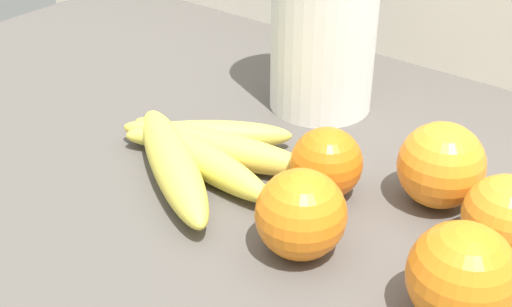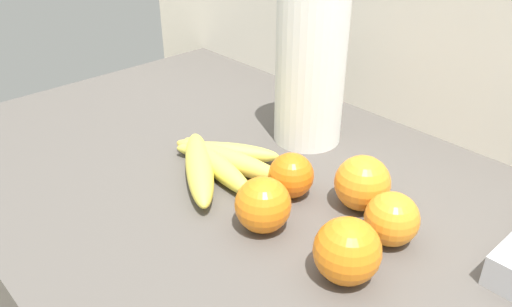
{
  "view_description": "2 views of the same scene",
  "coord_description": "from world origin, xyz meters",
  "views": [
    {
      "loc": [
        0.16,
        -0.44,
        1.32
      ],
      "look_at": [
        -0.18,
        -0.01,
        0.99
      ],
      "focal_mm": 48.19,
      "sensor_mm": 36.0,
      "label": 1
    },
    {
      "loc": [
        0.31,
        -0.44,
        1.38
      ],
      "look_at": [
        -0.14,
        -0.03,
        1.03
      ],
      "focal_mm": 35.65,
      "sensor_mm": 36.0,
      "label": 2
    }
  ],
  "objects": [
    {
      "name": "orange_back_right",
      "position": [
        0.04,
        0.05,
        0.98
      ],
      "size": [
        0.07,
        0.07,
        0.07
      ],
      "primitive_type": "sphere",
      "color": "orange",
      "rests_on": "counter"
    },
    {
      "name": "paper_towel_roll",
      "position": [
        -0.23,
        0.18,
        1.08
      ],
      "size": [
        0.12,
        0.12,
        0.3
      ],
      "color": "white",
      "rests_on": "counter"
    },
    {
      "name": "wall_back",
      "position": [
        0.0,
        0.39,
        0.65
      ],
      "size": [
        1.94,
        0.06,
        1.3
      ],
      "primitive_type": "cube",
      "color": "silver",
      "rests_on": "ground"
    },
    {
      "name": "orange_front",
      "position": [
        0.04,
        -0.05,
        0.99
      ],
      "size": [
        0.08,
        0.08,
        0.08
      ],
      "primitive_type": "sphere",
      "color": "orange",
      "rests_on": "counter"
    },
    {
      "name": "orange_right",
      "position": [
        -0.1,
        -0.06,
        0.99
      ],
      "size": [
        0.08,
        0.08,
        0.08
      ],
      "primitive_type": "sphere",
      "color": "orange",
      "rests_on": "counter"
    },
    {
      "name": "banana_bunch",
      "position": [
        -0.25,
        -0.01,
        0.97
      ],
      "size": [
        0.22,
        0.21,
        0.04
      ],
      "color": "#E5D34C",
      "rests_on": "counter"
    },
    {
      "name": "orange_back_left",
      "position": [
        -0.04,
        0.08,
        0.99
      ],
      "size": [
        0.08,
        0.08,
        0.08
      ],
      "primitive_type": "sphere",
      "color": "orange",
      "rests_on": "counter"
    },
    {
      "name": "orange_far_right",
      "position": [
        -0.13,
        0.03,
        0.98
      ],
      "size": [
        0.07,
        0.07,
        0.07
      ],
      "primitive_type": "sphere",
      "color": "orange",
      "rests_on": "counter"
    }
  ]
}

